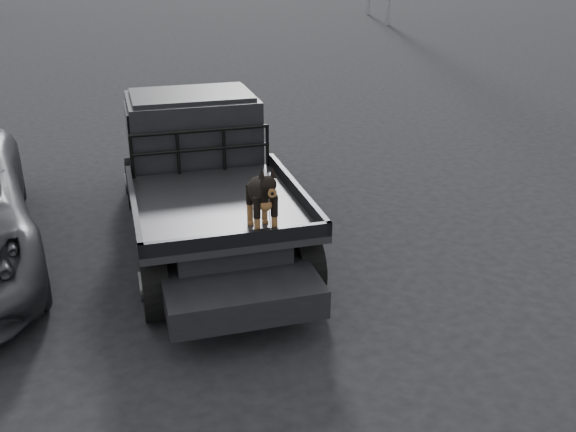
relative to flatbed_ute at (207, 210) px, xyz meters
name	(u,v)px	position (x,y,z in m)	size (l,w,h in m)	color
ground	(278,298)	(0.52, -1.69, -0.46)	(120.00, 120.00, 0.00)	black
flatbed_ute	(207,210)	(0.00, 0.00, 0.00)	(2.00, 5.40, 0.92)	black
ute_cab	(193,124)	(0.00, 0.95, 0.90)	(1.72, 1.30, 0.88)	black
headache_rack	(201,151)	(0.00, 0.20, 0.74)	(1.80, 0.08, 0.55)	black
dog	(261,198)	(0.31, -1.82, 0.83)	(0.32, 0.60, 0.74)	black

